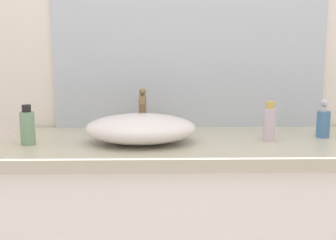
{
  "coord_description": "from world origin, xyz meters",
  "views": [
    {
      "loc": [
        -0.17,
        -1.08,
        1.2
      ],
      "look_at": [
        -0.14,
        0.4,
        0.95
      ],
      "focal_mm": 44.38,
      "sensor_mm": 36.0,
      "label": 1
    }
  ],
  "objects": [
    {
      "name": "lotion_bottle",
      "position": [
        0.23,
        0.4,
        0.94
      ],
      "size": [
        0.04,
        0.04,
        0.15
      ],
      "color": "silver",
      "rests_on": "vanity_counter"
    },
    {
      "name": "faucet",
      "position": [
        -0.24,
        0.55,
        0.97
      ],
      "size": [
        0.03,
        0.12,
        0.18
      ],
      "color": "brown",
      "rests_on": "vanity_counter"
    },
    {
      "name": "soap_dispenser",
      "position": [
        0.45,
        0.46,
        0.93
      ],
      "size": [
        0.05,
        0.05,
        0.15
      ],
      "color": "teal",
      "rests_on": "vanity_counter"
    },
    {
      "name": "bathroom_wall_rear",
      "position": [
        0.0,
        0.73,
        1.3
      ],
      "size": [
        6.0,
        0.06,
        2.6
      ],
      "primitive_type": "cube",
      "color": "silver",
      "rests_on": "ground"
    },
    {
      "name": "perfume_bottle",
      "position": [
        -0.63,
        0.36,
        0.94
      ],
      "size": [
        0.05,
        0.05,
        0.14
      ],
      "color": "gray",
      "rests_on": "vanity_counter"
    },
    {
      "name": "sink_basin",
      "position": [
        -0.24,
        0.38,
        0.92
      ],
      "size": [
        0.4,
        0.3,
        0.1
      ],
      "primitive_type": "ellipsoid",
      "color": "silver",
      "rests_on": "vanity_counter"
    }
  ]
}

